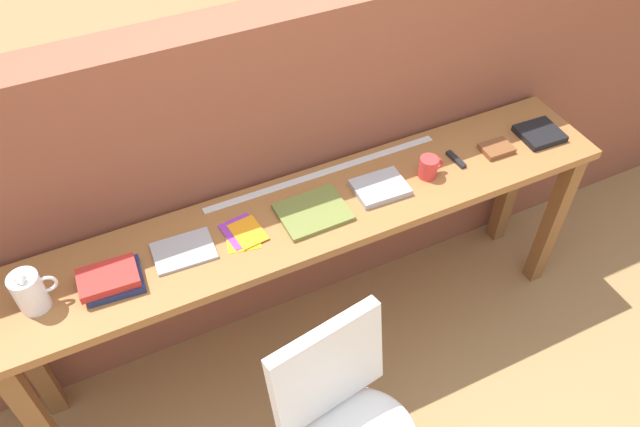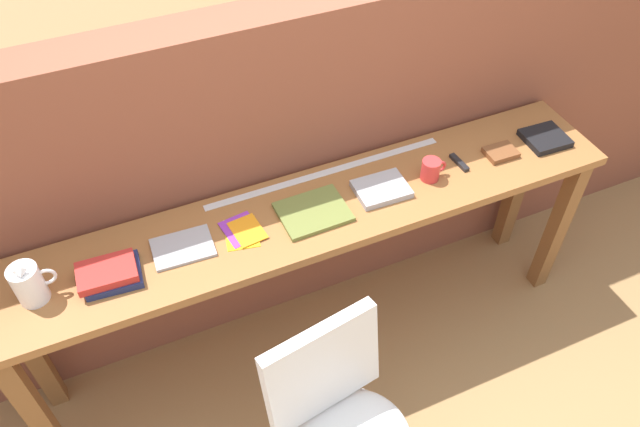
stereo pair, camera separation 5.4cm
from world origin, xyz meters
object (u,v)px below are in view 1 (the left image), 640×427
at_px(chair_white_moulded, 347,417).
at_px(pamphlet_pile_colourful, 244,233).
at_px(mug, 429,167).
at_px(multitool_folded, 456,159).
at_px(book_open_centre, 313,212).
at_px(leather_journal_brown, 497,149).
at_px(book_stack_leftmost, 111,279).
at_px(book_repair_rightmost, 540,134).
at_px(pitcher_white, 30,292).
at_px(magazine_cycling, 184,251).

distance_m(chair_white_moulded, pamphlet_pile_colourful, 0.76).
bearing_deg(mug, chair_white_moulded, -137.06).
relative_size(mug, multitool_folded, 1.00).
bearing_deg(book_open_centre, leather_journal_brown, -0.95).
bearing_deg(book_stack_leftmost, pamphlet_pile_colourful, 2.98).
height_order(mug, multitool_folded, mug).
height_order(pamphlet_pile_colourful, book_open_centre, book_open_centre).
relative_size(leather_journal_brown, book_repair_rightmost, 0.73).
xyz_separation_m(book_stack_leftmost, book_open_centre, (0.77, 0.01, -0.02)).
bearing_deg(book_repair_rightmost, pitcher_white, -177.86).
bearing_deg(magazine_cycling, leather_journal_brown, 1.56).
xyz_separation_m(book_stack_leftmost, pamphlet_pile_colourful, (0.49, 0.03, -0.02)).
relative_size(pitcher_white, book_stack_leftmost, 0.83).
xyz_separation_m(pamphlet_pile_colourful, multitool_folded, (0.95, 0.00, 0.00)).
xyz_separation_m(pamphlet_pile_colourful, book_repair_rightmost, (1.37, -0.02, 0.01)).
relative_size(book_stack_leftmost, magazine_cycling, 1.02).
bearing_deg(pamphlet_pile_colourful, magazine_cycling, 177.72).
relative_size(book_stack_leftmost, pamphlet_pile_colourful, 1.18).
bearing_deg(book_open_centre, pitcher_white, 178.35).
bearing_deg(pamphlet_pile_colourful, book_repair_rightmost, -0.78).
bearing_deg(magazine_cycling, book_repair_rightmost, 1.70).
bearing_deg(pamphlet_pile_colourful, book_stack_leftmost, -177.02).
distance_m(pitcher_white, pamphlet_pile_colourful, 0.74).
bearing_deg(chair_white_moulded, mug, 42.94).
bearing_deg(magazine_cycling, pitcher_white, -175.66).
xyz_separation_m(pitcher_white, pamphlet_pile_colourful, (0.74, 0.01, -0.07)).
height_order(chair_white_moulded, book_stack_leftmost, book_stack_leftmost).
distance_m(chair_white_moulded, book_stack_leftmost, 0.95).
relative_size(pamphlet_pile_colourful, multitool_folded, 1.70).
relative_size(pamphlet_pile_colourful, mug, 1.70).
xyz_separation_m(book_stack_leftmost, leather_journal_brown, (1.63, 0.01, -0.02)).
relative_size(magazine_cycling, pamphlet_pile_colourful, 1.17).
height_order(book_stack_leftmost, pamphlet_pile_colourful, book_stack_leftmost).
height_order(multitool_folded, book_repair_rightmost, book_repair_rightmost).
relative_size(chair_white_moulded, pitcher_white, 4.85).
relative_size(mug, leather_journal_brown, 0.85).
bearing_deg(multitool_folded, pitcher_white, -179.75).
distance_m(pamphlet_pile_colourful, multitool_folded, 0.95).
bearing_deg(book_open_centre, chair_white_moulded, -105.99).
distance_m(chair_white_moulded, leather_journal_brown, 1.27).
height_order(magazine_cycling, multitool_folded, multitool_folded).
xyz_separation_m(magazine_cycling, book_open_centre, (0.50, -0.03, 0.00)).
bearing_deg(chair_white_moulded, pamphlet_pile_colourful, 98.94).
bearing_deg(pamphlet_pile_colourful, chair_white_moulded, -81.06).
xyz_separation_m(chair_white_moulded, book_repair_rightmost, (1.26, 0.64, 0.37)).
bearing_deg(book_open_centre, magazine_cycling, 175.97).
height_order(book_stack_leftmost, mug, mug).
relative_size(pitcher_white, mug, 1.67).
distance_m(pamphlet_pile_colourful, mug, 0.79).
xyz_separation_m(pitcher_white, book_repair_rightmost, (2.11, -0.01, -0.06)).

